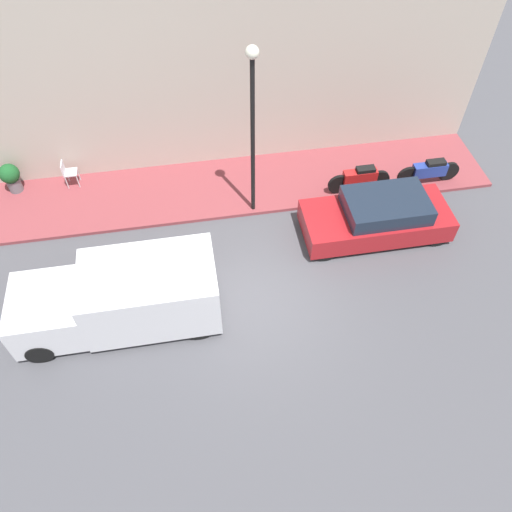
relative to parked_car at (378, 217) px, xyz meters
name	(u,v)px	position (x,y,z in m)	size (l,w,h in m)	color
ground_plane	(258,304)	(-1.96, 3.81, -0.62)	(60.00, 60.00, 0.00)	#47474C
sidewalk	(234,186)	(2.59, 3.81, -0.57)	(2.67, 16.27, 0.11)	brown
building_facade	(223,64)	(4.08, 3.81, 2.80)	(0.30, 16.27, 6.84)	#B2A899
parked_car	(378,217)	(0.00, 0.00, 0.00)	(1.75, 4.19, 1.30)	maroon
delivery_van	(120,298)	(-1.85, 7.19, 0.30)	(1.91, 4.93, 1.81)	silver
motorcycle_red	(360,178)	(1.70, 0.00, -0.03)	(0.30, 1.96, 0.89)	#B21E1E
motorcycle_blue	(429,171)	(1.72, -2.28, -0.06)	(0.30, 2.02, 0.82)	navy
streetlamp	(253,115)	(1.46, 3.38, 2.80)	(0.33, 0.33, 5.16)	black
potted_plant	(11,176)	(3.50, 10.59, 0.04)	(0.61, 0.61, 0.97)	slate
cafe_chair	(68,172)	(3.48, 8.88, 0.00)	(0.40, 0.40, 0.86)	silver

